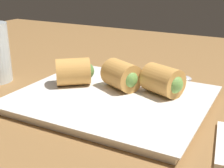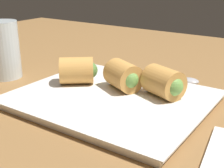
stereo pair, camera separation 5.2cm
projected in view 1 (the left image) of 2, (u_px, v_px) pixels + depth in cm
name	position (u px, v px, depth cm)	size (l,w,h in cm)	color
table_surface	(115.00, 116.00, 51.98)	(180.00, 140.00, 2.00)	olive
serving_plate	(112.00, 99.00, 54.31)	(32.20, 26.82, 1.50)	white
roll_front_left	(123.00, 76.00, 55.90)	(7.84, 7.32, 5.06)	#D19347
roll_front_right	(75.00, 72.00, 58.27)	(8.02, 7.85, 5.06)	#D19347
roll_back_left	(164.00, 81.00, 53.30)	(7.67, 7.03, 5.06)	#D19347
spoon	(175.00, 78.00, 65.45)	(16.90, 3.50, 1.28)	#B2B2B7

